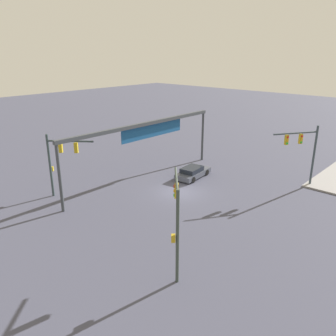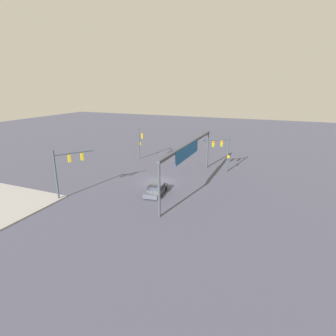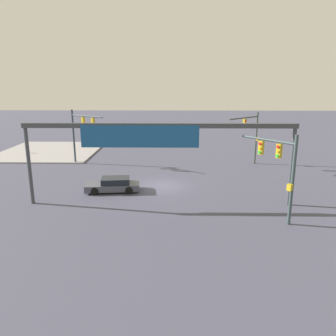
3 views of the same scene
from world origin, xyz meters
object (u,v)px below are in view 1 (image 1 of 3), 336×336
(traffic_signal_near_corner, at_px, (177,214))
(traffic_signal_opposite_side, at_px, (304,146))
(traffic_signal_cross_street, at_px, (59,156))
(sedan_car_approaching, at_px, (193,172))

(traffic_signal_near_corner, distance_m, traffic_signal_opposite_side, 19.20)
(traffic_signal_near_corner, xyz_separation_m, traffic_signal_cross_street, (1.63, 15.69, 0.00))
(sedan_car_approaching, bearing_deg, traffic_signal_cross_street, 147.66)
(sedan_car_approaching, bearing_deg, traffic_signal_near_corner, -151.43)
(traffic_signal_near_corner, distance_m, traffic_signal_cross_street, 15.77)
(traffic_signal_near_corner, height_order, traffic_signal_opposite_side, traffic_signal_opposite_side)
(traffic_signal_near_corner, bearing_deg, traffic_signal_cross_street, 41.64)
(traffic_signal_opposite_side, distance_m, traffic_signal_cross_street, 23.55)
(traffic_signal_near_corner, relative_size, sedan_car_approaching, 1.25)
(traffic_signal_near_corner, bearing_deg, sedan_car_approaching, -7.65)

